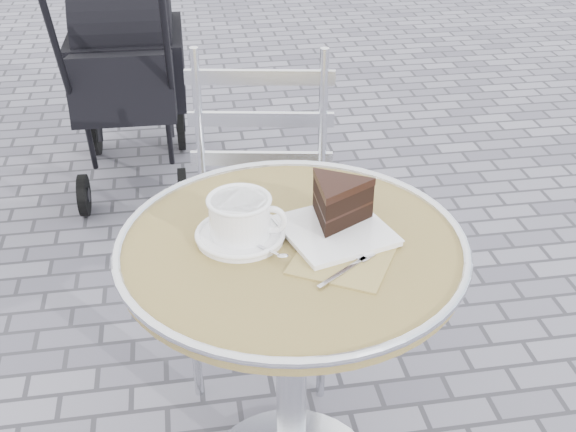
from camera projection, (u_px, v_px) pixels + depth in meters
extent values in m
cylinder|color=silver|center=(291.00, 376.00, 1.65)|extent=(0.07, 0.07, 0.67)
cylinder|color=tan|center=(292.00, 249.00, 1.47)|extent=(0.70, 0.70, 0.03)
torus|color=silver|center=(292.00, 243.00, 1.46)|extent=(0.72, 0.72, 0.02)
cylinder|color=white|center=(240.00, 236.00, 1.47)|extent=(0.18, 0.18, 0.01)
cylinder|color=white|center=(240.00, 217.00, 1.45)|extent=(0.16, 0.16, 0.08)
torus|color=white|center=(272.00, 220.00, 1.44)|extent=(0.06, 0.03, 0.06)
cylinder|color=beige|center=(239.00, 201.00, 1.43)|extent=(0.11, 0.11, 0.01)
cube|color=#9B8255|center=(343.00, 258.00, 1.41)|extent=(0.25, 0.25, 0.00)
cube|color=white|center=(335.00, 231.00, 1.48)|extent=(0.25, 0.25, 0.01)
cylinder|color=silver|center=(194.00, 331.00, 1.98)|extent=(0.02, 0.02, 0.46)
cylinder|color=silver|center=(322.00, 333.00, 1.98)|extent=(0.02, 0.02, 0.46)
cylinder|color=silver|center=(208.00, 259.00, 2.28)|extent=(0.02, 0.02, 0.46)
cylinder|color=silver|center=(319.00, 260.00, 2.28)|extent=(0.02, 0.02, 0.46)
cube|color=silver|center=(259.00, 224.00, 2.01)|extent=(0.48, 0.48, 0.02)
cube|color=black|center=(127.00, 81.00, 3.00)|extent=(0.42, 0.64, 0.38)
cylinder|color=black|center=(84.00, 195.00, 2.93)|extent=(0.04, 0.17, 0.17)
cylinder|color=black|center=(183.00, 189.00, 2.97)|extent=(0.04, 0.17, 0.17)
cylinder|color=black|center=(95.00, 127.00, 3.38)|extent=(0.04, 0.27, 0.27)
cylinder|color=black|center=(181.00, 122.00, 3.43)|extent=(0.04, 0.27, 0.27)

